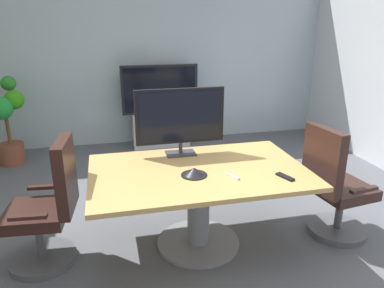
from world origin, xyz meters
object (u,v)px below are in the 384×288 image
potted_plant (3,117)px  office_chair_left (48,214)px  conference_table (199,190)px  conference_phone (194,172)px  remote_control (285,177)px  office_chair_right (334,192)px  wall_display_unit (161,119)px  tv_monitor (180,118)px

potted_plant → office_chair_left: bearing=-70.8°
office_chair_left → potted_plant: (-0.86, 2.48, 0.24)m
conference_table → conference_phone: (-0.07, -0.11, 0.22)m
conference_table → remote_control: (0.65, -0.33, 0.20)m
potted_plant → office_chair_right: bearing=-38.1°
remote_control → office_chair_right: bearing=-3.1°
conference_phone → remote_control: conference_phone is taller
office_chair_left → conference_phone: (1.20, -0.16, 0.32)m
wall_display_unit → potted_plant: size_ratio=1.07×
tv_monitor → potted_plant: bearing=134.2°
wall_display_unit → remote_control: wall_display_unit is taller
office_chair_left → remote_control: (1.92, -0.38, 0.30)m
conference_phone → wall_display_unit: bearing=86.9°
conference_phone → remote_control: size_ratio=1.29×
conference_table → potted_plant: potted_plant is taller
remote_control → conference_table: bearing=132.7°
office_chair_left → conference_table: bearing=93.4°
conference_table → wall_display_unit: bearing=88.1°
tv_monitor → office_chair_left: bearing=-162.8°
office_chair_right → tv_monitor: tv_monitor is taller
conference_table → office_chair_left: 1.27m
office_chair_left → tv_monitor: (1.19, 0.37, 0.65)m
conference_table → tv_monitor: 0.69m
conference_phone → office_chair_right: bearing=-1.1°
conference_table → tv_monitor: bearing=100.3°
conference_table → potted_plant: 3.31m
office_chair_right → conference_phone: size_ratio=4.95×
potted_plant → conference_phone: potted_plant is taller
tv_monitor → conference_table: bearing=-79.7°
conference_phone → conference_table: bearing=58.7°
tv_monitor → remote_control: (0.72, -0.75, -0.35)m
tv_monitor → wall_display_unit: tv_monitor is taller
office_chair_left → remote_control: bearing=84.3°
potted_plant → remote_control: (2.78, -2.86, 0.06)m
office_chair_left → wall_display_unit: wall_display_unit is taller
office_chair_right → wall_display_unit: bearing=13.8°
office_chair_right → office_chair_left: bearing=78.2°
wall_display_unit → conference_phone: wall_display_unit is taller
office_chair_left → office_chair_right: same height
conference_table → potted_plant: (-2.13, 2.53, 0.14)m
office_chair_left → office_chair_right: size_ratio=1.00×
office_chair_left → remote_control: office_chair_left is taller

